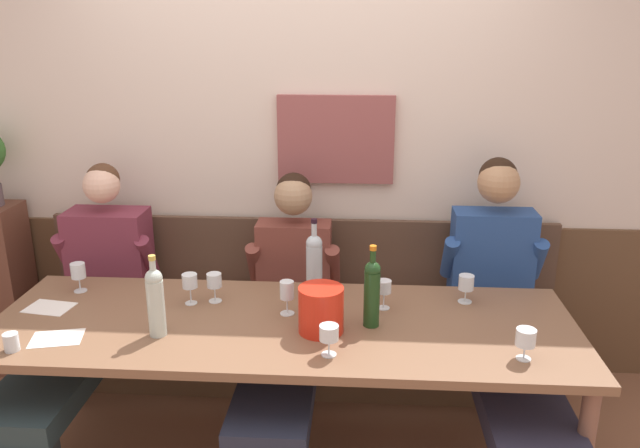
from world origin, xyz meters
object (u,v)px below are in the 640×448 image
Objects in this scene: wine_glass_right_end at (190,282)px; wine_glass_by_bottle at (384,288)px; wine_glass_mid_left at (78,272)px; water_tumbler_center at (11,342)px; wine_glass_center_front at (466,284)px; wine_glass_near_bucket at (329,334)px; person_right_seat at (286,318)px; wine_glass_left_end at (214,282)px; wine_glass_mid_right at (287,291)px; wine_bottle_amber_mid at (372,291)px; wine_bottle_green_tall at (314,263)px; dining_table at (283,335)px; wine_bottle_clear_water at (156,300)px; person_left_seat at (86,306)px; wall_bench at (299,336)px; wine_glass_center_rear at (526,339)px; person_center_left_seat at (503,314)px; ice_bucket at (321,310)px.

wine_glass_by_bottle is at bearing 0.55° from wine_glass_right_end.
wine_glass_right_end is (0.59, -0.10, 0.01)m from wine_glass_mid_left.
wine_glass_right_end is 0.79m from water_tumbler_center.
wine_glass_center_front is (0.39, 0.09, -0.01)m from wine_glass_by_bottle.
wine_glass_center_front is at bearing 41.11° from wine_glass_near_bucket.
person_right_seat is at bearing 112.60° from wine_glass_near_bucket.
wine_glass_left_end reaches higher than wine_glass_near_bucket.
wine_glass_mid_right reaches higher than wine_glass_center_front.
wine_glass_left_end is (-0.74, 0.20, -0.06)m from wine_bottle_amber_mid.
dining_table is at bearing -112.25° from wine_bottle_green_tall.
water_tumbler_center is (-1.19, -0.62, -0.13)m from wine_bottle_green_tall.
wine_bottle_clear_water is 2.78× the size of wine_glass_near_bucket.
wine_glass_left_end is (0.72, -0.15, 0.22)m from person_left_seat.
wall_bench reaches higher than wine_glass_center_front.
person_right_seat reaches higher than wine_glass_center_rear.
person_center_left_seat is at bearing 17.60° from wine_bottle_clear_water.
wine_bottle_clear_water is at bearing -162.40° from person_center_left_seat.
wine_glass_near_bucket is at bearing -23.22° from wine_glass_mid_left.
wall_bench is 1.11× the size of dining_table.
water_tumbler_center is (-2.12, -0.67, 0.13)m from person_center_left_seat.
person_right_seat is 8.29× the size of wine_glass_mid_right.
wine_glass_mid_left is 1.13× the size of wine_glass_center_rear.
ice_bucket is 1.38× the size of wine_glass_mid_left.
person_right_seat reaches higher than wine_glass_near_bucket.
wine_bottle_green_tall reaches higher than wine_glass_center_front.
wine_bottle_clear_water is 0.33m from wine_glass_right_end.
dining_table is 0.46m from wine_bottle_amber_mid.
wine_bottle_green_tall is 2.44× the size of wine_glass_mid_right.
wine_glass_right_end is at bearing 168.87° from wine_bottle_amber_mid.
person_left_seat is 10.28× the size of wine_glass_center_rear.
person_left_seat is 3.58× the size of wine_bottle_amber_mid.
wine_glass_left_end is (-0.33, -0.12, 0.24)m from person_right_seat.
wine_bottle_amber_mid reaches higher than dining_table.
wine_glass_mid_left is at bearing 141.47° from wine_bottle_clear_water.
wine_glass_right_end is at bearing -129.26° from wall_bench.
wall_bench is at bearing 129.46° from wine_glass_by_bottle.
wine_glass_center_front is at bearing 106.19° from wine_glass_center_rear.
ice_bucket is 0.21m from wine_glass_near_bucket.
wine_glass_center_rear is 1.04m from wine_glass_mid_right.
wine_glass_center_front is at bearing 27.09° from ice_bucket.
wine_glass_mid_right is at bearing -168.71° from wine_glass_by_bottle.
person_left_seat reaches higher than wine_bottle_clear_water.
wine_glass_center_rear is 1.00× the size of wine_glass_near_bucket.
person_center_left_seat is at bearing 14.00° from wine_glass_mid_right.
dining_table is (0.00, -0.72, 0.39)m from wall_bench.
wine_glass_left_end is (0.17, 0.35, -0.06)m from wine_bottle_clear_water.
wine_glass_mid_left reaches higher than wine_glass_center_rear.
wine_bottle_amber_mid reaches higher than wine_glass_near_bucket.
person_center_left_seat is at bearing 20.25° from wine_glass_center_front.
water_tumbler_center is (-1.47, -0.32, -0.13)m from wine_bottle_amber_mid.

